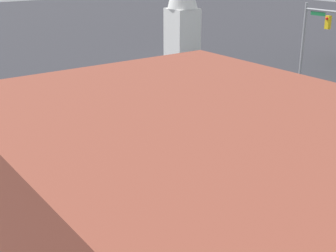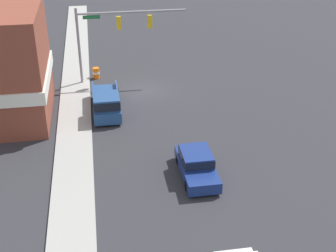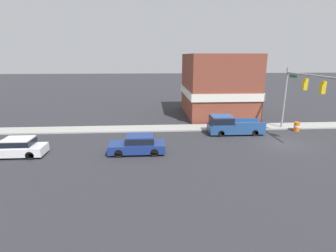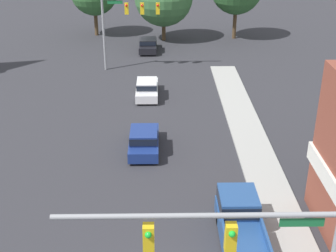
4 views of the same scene
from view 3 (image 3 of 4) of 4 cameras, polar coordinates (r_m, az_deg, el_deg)
name	(u,v)px [view 3 (image 3 of 4)]	position (r m, az deg, el deg)	size (l,w,h in m)	color
ground_plane	(283,144)	(25.93, 23.74, -3.53)	(200.00, 200.00, 0.00)	#2D2D33
sidewalk_curb	(258,127)	(30.84, 19.00, -0.11)	(2.40, 60.00, 0.14)	#9E9E99
near_signal_assembly	(302,88)	(28.01, 27.11, 7.45)	(9.05, 0.49, 6.51)	gray
car_lead	(138,144)	(21.35, -6.50, -3.91)	(1.89, 4.49, 1.52)	black
car_second_ahead	(17,147)	(23.77, -30.03, -3.98)	(1.79, 4.45, 1.47)	black
pickup_truck_parked	(230,125)	(27.13, 13.41, 0.22)	(1.96, 5.48, 1.93)	black
construction_barrel	(297,127)	(30.69, 26.21, -0.10)	(0.60, 0.60, 0.97)	orange
corner_brick_building	(217,86)	(35.66, 10.72, 8.62)	(10.71, 8.56, 7.94)	brown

